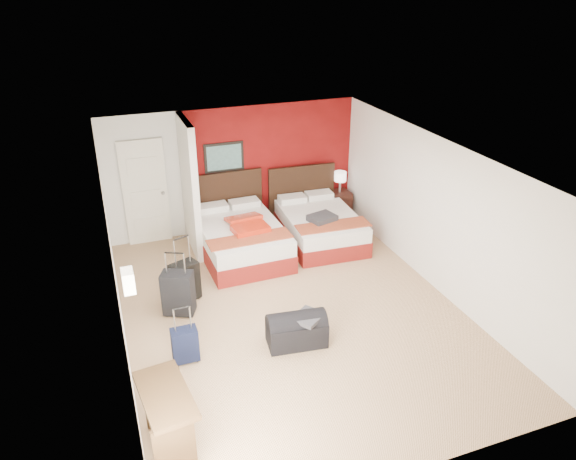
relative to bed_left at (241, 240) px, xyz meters
name	(u,v)px	position (x,y,z in m)	size (l,w,h in m)	color
ground	(291,311)	(0.24, -2.04, -0.31)	(6.50, 6.50, 0.00)	tan
room_walls	(179,215)	(-1.17, -0.62, 0.95)	(5.02, 6.52, 2.50)	silver
red_accent_panel	(270,166)	(0.99, 1.19, 0.94)	(3.50, 0.04, 2.50)	maroon
partition_wall	(190,187)	(-0.76, 0.57, 0.94)	(0.12, 1.20, 2.50)	silver
entry_door	(145,193)	(-1.51, 1.16, 0.72)	(0.82, 0.06, 2.05)	silver
bed_left	(241,240)	(0.00, 0.00, 0.00)	(1.44, 2.06, 0.62)	silver
bed_right	(320,227)	(1.61, 0.03, -0.02)	(1.34, 1.92, 0.58)	white
red_suitcase_open	(247,224)	(0.10, -0.10, 0.36)	(0.63, 0.87, 0.11)	red
jacket_bundle	(322,218)	(1.51, -0.27, 0.32)	(0.48, 0.38, 0.11)	#333438
nightstand	(339,205)	(2.42, 0.88, -0.01)	(0.43, 0.43, 0.60)	#331611
table_lamp	(340,182)	(2.42, 0.88, 0.51)	(0.25, 0.25, 0.44)	silver
suitcase_black	(185,283)	(-1.25, -1.17, 0.01)	(0.43, 0.27, 0.64)	black
suitcase_charcoal	(178,295)	(-1.41, -1.51, 0.03)	(0.47, 0.29, 0.69)	black
suitcase_navy	(185,346)	(-1.53, -2.66, -0.07)	(0.35, 0.21, 0.48)	black
duffel_bag	(297,331)	(0.02, -2.82, -0.10)	(0.82, 0.44, 0.42)	black
jacket_draped	(308,317)	(0.17, -2.87, 0.14)	(0.41, 0.35, 0.05)	#3B3B40
desk	(169,421)	(-1.96, -4.09, 0.09)	(0.48, 0.97, 0.81)	black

